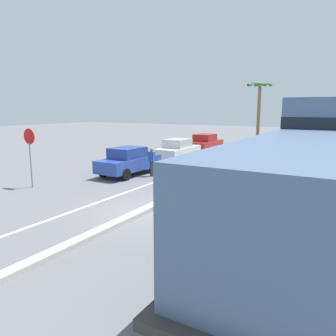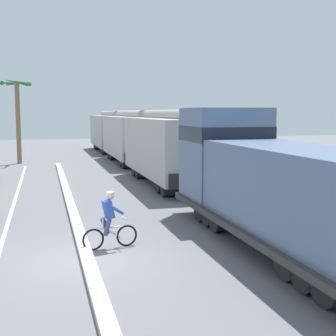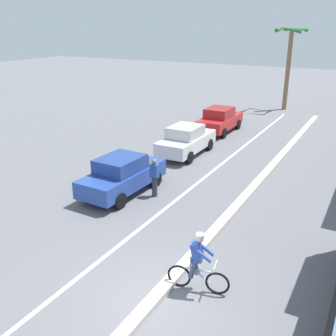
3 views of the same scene
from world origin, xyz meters
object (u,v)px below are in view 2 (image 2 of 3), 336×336
object	(u,v)px
hopper_car_lead	(167,148)
hopper_car_middle	(130,137)
locomotive	(267,185)
hopper_car_trailing	(109,131)
cyclist	(109,222)
palm_tree_near	(18,104)

from	to	relation	value
hopper_car_lead	hopper_car_middle	bearing A→B (deg)	90.00
locomotive	hopper_car_middle	distance (m)	23.76
locomotive	hopper_car_trailing	bearing A→B (deg)	90.00
hopper_car_middle	cyclist	size ratio (longest dim) A/B	6.18
hopper_car_middle	cyclist	xyz separation A→B (m)	(-4.84, -23.22, -1.26)
hopper_car_lead	hopper_car_trailing	size ratio (longest dim) A/B	1.00
palm_tree_near	hopper_car_lead	bearing A→B (deg)	-57.81
palm_tree_near	hopper_car_middle	bearing A→B (deg)	-12.63
hopper_car_middle	cyclist	bearing A→B (deg)	-101.77
locomotive	palm_tree_near	bearing A→B (deg)	108.33
hopper_car_middle	palm_tree_near	xyz separation A→B (m)	(-8.50, 1.91, 2.58)
hopper_car_lead	hopper_car_middle	world-z (taller)	same
hopper_car_trailing	palm_tree_near	world-z (taller)	palm_tree_near
hopper_car_lead	palm_tree_near	xyz separation A→B (m)	(-8.50, 13.51, 2.58)
hopper_car_middle	palm_tree_near	bearing A→B (deg)	167.37
locomotive	hopper_car_lead	xyz separation A→B (m)	(0.00, 12.16, 0.28)
cyclist	hopper_car_middle	bearing A→B (deg)	78.23
locomotive	cyclist	world-z (taller)	locomotive
cyclist	hopper_car_trailing	bearing A→B (deg)	82.09
locomotive	palm_tree_near	size ratio (longest dim) A/B	1.75
hopper_car_lead	palm_tree_near	size ratio (longest dim) A/B	1.59
hopper_car_lead	palm_tree_near	bearing A→B (deg)	122.19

